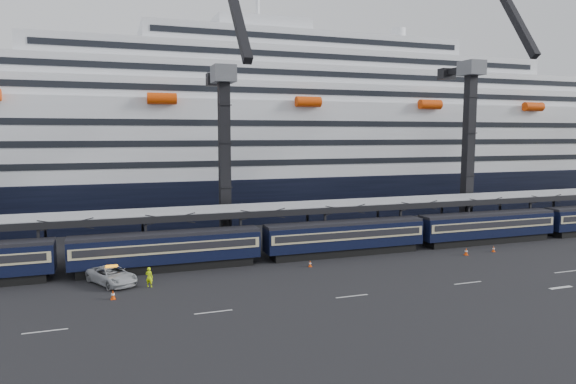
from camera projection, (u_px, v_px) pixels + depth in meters
name	position (u px, v px, depth m)	size (l,w,h in m)	color
ground	(458.00, 270.00, 52.35)	(260.00, 260.00, 0.00)	black
lane_markings	(562.00, 276.00, 50.10)	(111.00, 4.27, 0.02)	beige
train	(371.00, 234.00, 59.97)	(133.05, 3.00, 4.05)	black
canopy	(389.00, 202.00, 64.90)	(130.00, 6.25, 5.53)	gray
cruise_ship	(295.00, 142.00, 93.76)	(214.09, 28.84, 34.00)	black
crane_dark_near	(225.00, 150.00, 61.92)	(4.50, 17.75, 35.08)	#484A4F
crane_dark_mid	(471.00, 138.00, 72.25)	(4.50, 18.24, 39.64)	#484A4F
pickup_truck	(112.00, 275.00, 47.54)	(2.69, 5.84, 1.62)	#ADB0B4
worker	(149.00, 277.00, 46.60)	(0.67, 0.44, 1.84)	#D3FF0D
traffic_cone_b	(113.00, 295.00, 43.16)	(0.41, 0.41, 0.81)	#DF4007
traffic_cone_c	(310.00, 264.00, 53.79)	(0.34, 0.34, 0.69)	#DF4007
traffic_cone_d	(494.00, 249.00, 60.59)	(0.36, 0.36, 0.71)	#DF4007
traffic_cone_e	(466.00, 251.00, 58.94)	(0.44, 0.44, 0.87)	#DF4007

